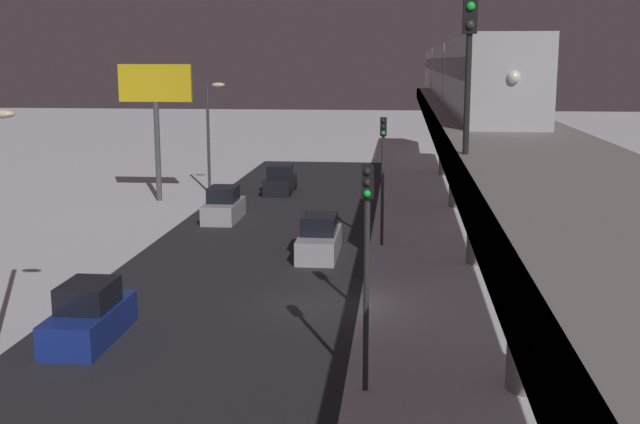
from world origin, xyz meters
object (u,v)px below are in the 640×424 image
object	(u,v)px
sedan_black	(280,182)
traffic_light_mid	(383,162)
commercial_billboard	(156,97)
rail_signal	(469,49)
sedan_blue	(89,317)
subway_train	(458,70)
traffic_light_near	(367,245)
sedan_silver_3	(319,239)
sedan_silver_2	(224,207)

from	to	relation	value
sedan_black	traffic_light_mid	distance (m)	17.41
sedan_black	commercial_billboard	bearing A→B (deg)	27.75
rail_signal	sedan_blue	xyz separation A→B (m)	(11.87, -3.19, -8.65)
subway_train	sedan_black	distance (m)	14.43
traffic_light_mid	rail_signal	bearing A→B (deg)	98.11
traffic_light_near	sedan_silver_3	bearing A→B (deg)	-79.40
traffic_light_near	commercial_billboard	world-z (taller)	commercial_billboard
sedan_black	sedan_silver_3	distance (m)	18.46
sedan_silver_3	sedan_blue	bearing A→B (deg)	-117.50
sedan_silver_2	traffic_light_mid	xyz separation A→B (m)	(-9.30, 5.39, 3.40)
sedan_silver_2	sedan_silver_3	world-z (taller)	same
rail_signal	traffic_light_near	size ratio (longest dim) A/B	0.62
sedan_blue	sedan_silver_3	world-z (taller)	same
subway_train	rail_signal	bearing A→B (deg)	86.54
commercial_billboard	sedan_silver_2	bearing A→B (deg)	133.41
sedan_silver_3	commercial_billboard	distance (m)	19.41
sedan_blue	commercial_billboard	distance (m)	27.51
subway_train	traffic_light_near	bearing A→B (deg)	82.32
subway_train	sedan_silver_3	xyz separation A→B (m)	(7.55, 18.99, -7.70)
sedan_silver_2	commercial_billboard	size ratio (longest dim) A/B	0.46
rail_signal	sedan_silver_2	bearing A→B (deg)	-63.12
subway_train	rail_signal	xyz separation A→B (m)	(2.08, 34.48, 0.95)
sedan_blue	traffic_light_mid	world-z (taller)	traffic_light_mid
sedan_black	traffic_light_near	size ratio (longest dim) A/B	0.69
rail_signal	traffic_light_mid	xyz separation A→B (m)	(2.57, -18.02, -5.25)
sedan_black	commercial_billboard	distance (m)	10.40
traffic_light_mid	sedan_blue	bearing A→B (deg)	57.91
commercial_billboard	traffic_light_mid	bearing A→B (deg)	142.74
subway_train	traffic_light_near	size ratio (longest dim) A/B	8.67
sedan_silver_3	traffic_light_mid	bearing A→B (deg)	41.15
sedan_blue	commercial_billboard	size ratio (longest dim) A/B	0.49
commercial_billboard	sedan_black	bearing A→B (deg)	-152.25
sedan_silver_2	traffic_light_near	world-z (taller)	traffic_light_near
sedan_silver_3	traffic_light_near	distance (m)	16.12
sedan_silver_2	traffic_light_near	xyz separation A→B (m)	(-9.30, 23.42, 3.40)
sedan_blue	traffic_light_mid	xyz separation A→B (m)	(-9.30, -14.83, 3.40)
sedan_silver_3	traffic_light_near	size ratio (longest dim) A/B	0.72
subway_train	sedan_black	xyz separation A→B (m)	(12.15, 1.12, -7.71)
sedan_black	sedan_silver_2	xyz separation A→B (m)	(1.80, 9.95, 0.01)
sedan_black	sedan_silver_2	size ratio (longest dim) A/B	1.07
sedan_blue	sedan_silver_2	world-z (taller)	same
rail_signal	sedan_silver_3	bearing A→B (deg)	-70.55
sedan_black	commercial_billboard	size ratio (longest dim) A/B	0.49
sedan_silver_3	traffic_light_mid	world-z (taller)	traffic_light_mid
subway_train	sedan_silver_2	distance (m)	19.40
traffic_light_near	commercial_billboard	bearing A→B (deg)	-63.01
rail_signal	sedan_black	size ratio (longest dim) A/B	0.91
sedan_black	traffic_light_near	bearing A→B (deg)	102.67
subway_train	sedan_blue	xyz separation A→B (m)	(13.95, 31.28, -7.70)
sedan_silver_3	commercial_billboard	xyz separation A→B (m)	(12.09, -13.94, 6.03)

